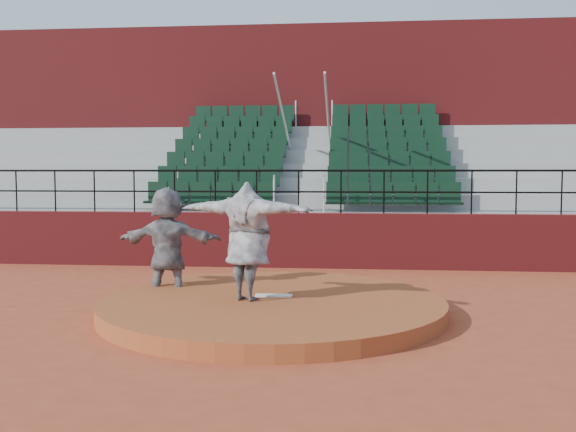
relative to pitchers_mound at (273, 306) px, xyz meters
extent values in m
plane|color=#A44125|center=(0.00, 0.00, -0.12)|extent=(90.00, 90.00, 0.00)
cylinder|color=#9D4A23|center=(0.00, 0.00, 0.00)|extent=(5.50, 5.50, 0.25)
cube|color=white|center=(0.00, 0.15, 0.14)|extent=(0.60, 0.15, 0.03)
cube|color=maroon|center=(0.00, 5.00, 0.53)|extent=(24.00, 0.30, 1.30)
cylinder|color=black|center=(0.00, 5.00, 2.17)|extent=(24.00, 0.05, 0.05)
cylinder|color=black|center=(0.00, 5.00, 1.68)|extent=(24.00, 0.04, 0.04)
cylinder|color=black|center=(-7.00, 5.00, 1.67)|extent=(0.04, 0.04, 1.00)
cylinder|color=black|center=(-6.00, 5.00, 1.67)|extent=(0.04, 0.04, 1.00)
cylinder|color=black|center=(-5.00, 5.00, 1.67)|extent=(0.04, 0.04, 1.00)
cylinder|color=black|center=(-4.00, 5.00, 1.67)|extent=(0.04, 0.04, 1.00)
cylinder|color=black|center=(-3.00, 5.00, 1.67)|extent=(0.04, 0.04, 1.00)
cylinder|color=black|center=(-2.00, 5.00, 1.67)|extent=(0.04, 0.04, 1.00)
cylinder|color=black|center=(-1.00, 5.00, 1.67)|extent=(0.04, 0.04, 1.00)
cylinder|color=black|center=(0.00, 5.00, 1.67)|extent=(0.04, 0.04, 1.00)
cylinder|color=black|center=(1.00, 5.00, 1.67)|extent=(0.04, 0.04, 1.00)
cylinder|color=black|center=(2.00, 5.00, 1.67)|extent=(0.04, 0.04, 1.00)
cylinder|color=black|center=(3.00, 5.00, 1.67)|extent=(0.04, 0.04, 1.00)
cylinder|color=black|center=(4.00, 5.00, 1.67)|extent=(0.04, 0.04, 1.00)
cylinder|color=black|center=(5.00, 5.00, 1.67)|extent=(0.04, 0.04, 1.00)
cylinder|color=black|center=(6.00, 5.00, 1.67)|extent=(0.04, 0.04, 1.00)
cube|color=gray|center=(0.00, 5.58, 0.53)|extent=(24.00, 0.85, 1.30)
cube|color=black|center=(-2.25, 5.59, 1.54)|extent=(3.30, 0.48, 0.72)
cube|color=black|center=(2.25, 5.59, 1.54)|extent=(3.30, 0.48, 0.72)
cube|color=gray|center=(0.00, 6.43, 0.73)|extent=(24.00, 0.85, 1.70)
cube|color=black|center=(-2.25, 6.44, 1.94)|extent=(3.30, 0.48, 0.72)
cube|color=black|center=(2.25, 6.44, 1.94)|extent=(3.30, 0.48, 0.72)
cube|color=gray|center=(0.00, 7.28, 0.93)|extent=(24.00, 0.85, 2.10)
cube|color=black|center=(-2.25, 7.29, 2.33)|extent=(3.30, 0.48, 0.72)
cube|color=black|center=(2.25, 7.29, 2.33)|extent=(3.30, 0.48, 0.72)
cube|color=gray|center=(0.00, 8.12, 1.12)|extent=(24.00, 0.85, 2.50)
cube|color=black|center=(-2.25, 8.13, 2.73)|extent=(3.30, 0.48, 0.72)
cube|color=black|center=(2.25, 8.13, 2.73)|extent=(3.30, 0.48, 0.72)
cube|color=gray|center=(0.00, 8.97, 1.33)|extent=(24.00, 0.85, 2.90)
cube|color=black|center=(-2.25, 8.98, 3.14)|extent=(3.30, 0.48, 0.72)
cube|color=black|center=(2.25, 8.98, 3.14)|extent=(3.30, 0.48, 0.72)
cube|color=gray|center=(0.00, 9.82, 1.52)|extent=(24.00, 0.85, 3.30)
cube|color=black|center=(-2.25, 9.83, 3.53)|extent=(3.30, 0.48, 0.72)
cube|color=black|center=(2.25, 9.83, 3.53)|extent=(3.30, 0.48, 0.72)
cube|color=gray|center=(0.00, 10.68, 1.73)|extent=(24.00, 0.85, 3.70)
cube|color=black|center=(-2.25, 10.69, 3.94)|extent=(3.30, 0.48, 0.72)
cube|color=black|center=(2.25, 10.69, 3.94)|extent=(3.30, 0.48, 0.72)
cylinder|color=silver|center=(-0.60, 8.12, 3.28)|extent=(0.06, 5.97, 2.46)
cylinder|color=silver|center=(0.60, 8.12, 3.28)|extent=(0.06, 5.97, 2.46)
cube|color=maroon|center=(0.00, 12.60, 3.43)|extent=(24.00, 3.00, 7.10)
imported|color=black|center=(-0.37, -0.17, 1.06)|extent=(2.38, 1.33, 1.87)
imported|color=black|center=(-1.99, 0.95, 0.88)|extent=(1.86, 0.60, 2.01)
camera|label=1|loc=(1.26, -10.09, 2.16)|focal=40.00mm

